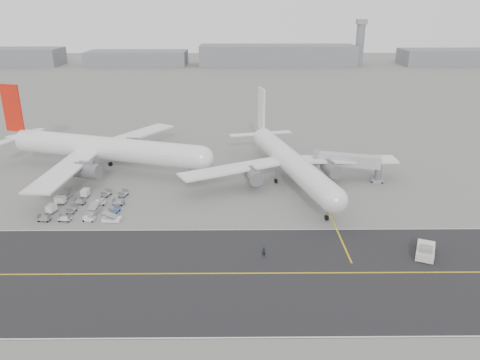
{
  "coord_description": "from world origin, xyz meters",
  "views": [
    {
      "loc": [
        10.3,
        -84.24,
        41.39
      ],
      "look_at": [
        11.18,
        12.0,
        5.06
      ],
      "focal_mm": 35.0,
      "sensor_mm": 36.0,
      "label": 1
    }
  ],
  "objects_px": {
    "jet_bridge": "(348,162)",
    "airliner_a": "(102,148)",
    "airliner_b": "(290,161)",
    "control_tower": "(360,41)",
    "pushback_tug": "(425,251)",
    "ground_crew_a": "(264,252)"
  },
  "relations": [
    {
      "from": "control_tower",
      "to": "ground_crew_a",
      "type": "height_order",
      "value": "control_tower"
    },
    {
      "from": "airliner_b",
      "to": "jet_bridge",
      "type": "height_order",
      "value": "airliner_b"
    },
    {
      "from": "control_tower",
      "to": "pushback_tug",
      "type": "relative_size",
      "value": 3.91
    },
    {
      "from": "jet_bridge",
      "to": "ground_crew_a",
      "type": "height_order",
      "value": "jet_bridge"
    },
    {
      "from": "jet_bridge",
      "to": "airliner_b",
      "type": "bearing_deg",
      "value": -154.18
    },
    {
      "from": "pushback_tug",
      "to": "ground_crew_a",
      "type": "bearing_deg",
      "value": -155.95
    },
    {
      "from": "airliner_a",
      "to": "jet_bridge",
      "type": "distance_m",
      "value": 63.3
    },
    {
      "from": "airliner_b",
      "to": "jet_bridge",
      "type": "xyz_separation_m",
      "value": [
        14.85,
        2.37,
        -0.95
      ]
    },
    {
      "from": "airliner_b",
      "to": "airliner_a",
      "type": "bearing_deg",
      "value": 155.09
    },
    {
      "from": "airliner_b",
      "to": "ground_crew_a",
      "type": "height_order",
      "value": "airliner_b"
    },
    {
      "from": "pushback_tug",
      "to": "ground_crew_a",
      "type": "distance_m",
      "value": 28.29
    },
    {
      "from": "airliner_b",
      "to": "jet_bridge",
      "type": "bearing_deg",
      "value": -4.86
    },
    {
      "from": "pushback_tug",
      "to": "jet_bridge",
      "type": "height_order",
      "value": "jet_bridge"
    },
    {
      "from": "jet_bridge",
      "to": "airliner_a",
      "type": "bearing_deg",
      "value": -169.55
    },
    {
      "from": "airliner_b",
      "to": "pushback_tug",
      "type": "distance_m",
      "value": 41.55
    },
    {
      "from": "control_tower",
      "to": "airliner_b",
      "type": "xyz_separation_m",
      "value": [
        -76.61,
        -241.4,
        -10.69
      ]
    },
    {
      "from": "airliner_a",
      "to": "ground_crew_a",
      "type": "bearing_deg",
      "value": -120.86
    },
    {
      "from": "control_tower",
      "to": "airliner_b",
      "type": "bearing_deg",
      "value": -107.61
    },
    {
      "from": "airliner_a",
      "to": "jet_bridge",
      "type": "xyz_separation_m",
      "value": [
        62.9,
        -6.94,
        -1.57
      ]
    },
    {
      "from": "control_tower",
      "to": "ground_crew_a",
      "type": "bearing_deg",
      "value": -107.0
    },
    {
      "from": "airliner_a",
      "to": "airliner_b",
      "type": "xyz_separation_m",
      "value": [
        48.05,
        -9.31,
        -0.62
      ]
    },
    {
      "from": "jet_bridge",
      "to": "control_tower",
      "type": "bearing_deg",
      "value": 92.25
    }
  ]
}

